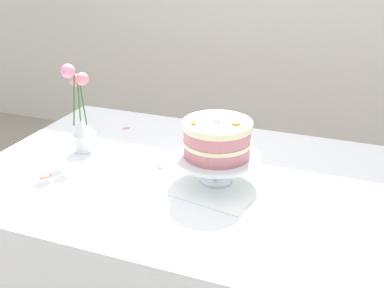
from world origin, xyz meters
TOP-DOWN VIEW (x-y plane):
  - dining_table at (0.00, -0.03)m, footprint 1.40×1.00m
  - linen_napkin at (0.15, -0.02)m, footprint 0.37×0.37m
  - cake_stand at (0.15, -0.02)m, footprint 0.29×0.29m
  - layer_cake at (0.15, -0.02)m, footprint 0.23×0.23m
  - flower_vase at (-0.40, 0.04)m, footprint 0.10×0.10m
  - loose_petal_0 at (-0.41, -0.20)m, footprint 0.04×0.05m
  - loose_petal_1 at (-0.36, 0.30)m, footprint 0.04×0.04m
  - loose_petal_2 at (-0.07, 0.02)m, footprint 0.04×0.05m

SIDE VIEW (x-z plane):
  - dining_table at x=0.00m, z-range 0.28..1.02m
  - linen_napkin at x=0.15m, z-range 0.74..0.74m
  - loose_petal_0 at x=-0.41m, z-range 0.74..0.74m
  - loose_petal_1 at x=-0.36m, z-range 0.74..0.75m
  - loose_petal_2 at x=-0.07m, z-range 0.74..0.75m
  - cake_stand at x=0.15m, z-range 0.77..0.87m
  - flower_vase at x=-0.40m, z-range 0.70..1.05m
  - layer_cake at x=0.15m, z-range 0.84..0.96m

